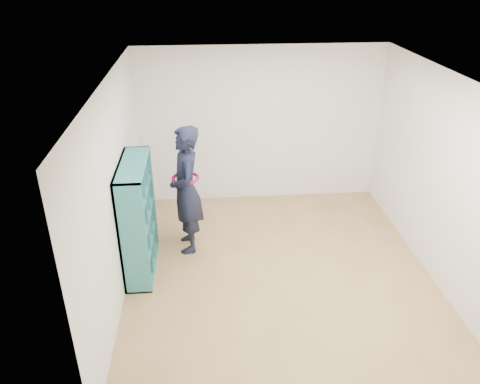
{
  "coord_description": "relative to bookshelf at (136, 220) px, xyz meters",
  "views": [
    {
      "loc": [
        -0.95,
        -5.03,
        3.81
      ],
      "look_at": [
        -0.5,
        0.3,
        1.09
      ],
      "focal_mm": 35.0,
      "sensor_mm": 36.0,
      "label": 1
    }
  ],
  "objects": [
    {
      "name": "floor",
      "position": [
        1.85,
        -0.3,
        -0.74
      ],
      "size": [
        4.5,
        4.5,
        0.0
      ],
      "primitive_type": "plane",
      "color": "#966D44",
      "rests_on": "ground"
    },
    {
      "name": "ceiling",
      "position": [
        1.85,
        -0.3,
        1.86
      ],
      "size": [
        4.5,
        4.5,
        0.0
      ],
      "primitive_type": "plane",
      "color": "white",
      "rests_on": "wall_back"
    },
    {
      "name": "wall_left",
      "position": [
        -0.15,
        -0.3,
        0.56
      ],
      "size": [
        0.02,
        4.5,
        2.6
      ],
      "primitive_type": "cube",
      "color": "silver",
      "rests_on": "floor"
    },
    {
      "name": "wall_right",
      "position": [
        3.85,
        -0.3,
        0.56
      ],
      "size": [
        0.02,
        4.5,
        2.6
      ],
      "primitive_type": "cube",
      "color": "silver",
      "rests_on": "floor"
    },
    {
      "name": "wall_back",
      "position": [
        1.85,
        1.95,
        0.56
      ],
      "size": [
        4.0,
        0.02,
        2.6
      ],
      "primitive_type": "cube",
      "color": "silver",
      "rests_on": "floor"
    },
    {
      "name": "wall_front",
      "position": [
        1.85,
        -2.55,
        0.56
      ],
      "size": [
        4.0,
        0.02,
        2.6
      ],
      "primitive_type": "cube",
      "color": "silver",
      "rests_on": "floor"
    },
    {
      "name": "bookshelf",
      "position": [
        0.0,
        0.0,
        0.0
      ],
      "size": [
        0.34,
        1.15,
        1.54
      ],
      "color": "teal",
      "rests_on": "floor"
    },
    {
      "name": "person",
      "position": [
        0.65,
        0.45,
        0.18
      ],
      "size": [
        0.51,
        0.71,
        1.84
      ],
      "rotation": [
        0.0,
        0.0,
        -1.46
      ],
      "color": "black",
      "rests_on": "floor"
    },
    {
      "name": "smartphone",
      "position": [
        0.5,
        0.52,
        0.3
      ],
      "size": [
        0.03,
        0.09,
        0.12
      ],
      "rotation": [
        0.4,
        0.0,
        0.19
      ],
      "color": "silver",
      "rests_on": "person"
    }
  ]
}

